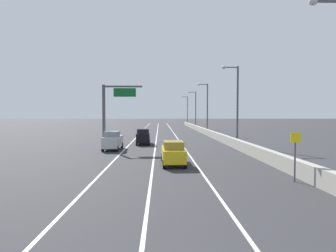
# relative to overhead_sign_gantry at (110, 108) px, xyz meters

# --- Properties ---
(ground_plane) EXTENTS (320.00, 320.00, 0.00)m
(ground_plane) POSITION_rel_overhead_sign_gantry_xyz_m (7.26, 34.26, -4.73)
(ground_plane) COLOR #2D2D30
(lane_stripe_left) EXTENTS (0.16, 130.00, 0.00)m
(lane_stripe_left) POSITION_rel_overhead_sign_gantry_xyz_m (1.76, 25.26, -4.73)
(lane_stripe_left) COLOR silver
(lane_stripe_left) RESTS_ON ground_plane
(lane_stripe_center) EXTENTS (0.16, 130.00, 0.00)m
(lane_stripe_center) POSITION_rel_overhead_sign_gantry_xyz_m (5.26, 25.26, -4.73)
(lane_stripe_center) COLOR silver
(lane_stripe_center) RESTS_ON ground_plane
(lane_stripe_right) EXTENTS (0.16, 130.00, 0.00)m
(lane_stripe_right) POSITION_rel_overhead_sign_gantry_xyz_m (8.76, 25.26, -4.73)
(lane_stripe_right) COLOR silver
(lane_stripe_right) RESTS_ON ground_plane
(jersey_barrier_right) EXTENTS (0.60, 120.00, 1.10)m
(jersey_barrier_right) POSITION_rel_overhead_sign_gantry_xyz_m (14.90, 10.26, -4.18)
(jersey_barrier_right) COLOR #9E998E
(jersey_barrier_right) RESTS_ON ground_plane
(overhead_sign_gantry) EXTENTS (4.68, 0.36, 7.50)m
(overhead_sign_gantry) POSITION_rel_overhead_sign_gantry_xyz_m (0.00, 0.00, 0.00)
(overhead_sign_gantry) COLOR #47474C
(overhead_sign_gantry) RESTS_ON ground_plane
(speed_advisory_sign) EXTENTS (0.60, 0.11, 3.00)m
(speed_advisory_sign) POSITION_rel_overhead_sign_gantry_xyz_m (14.00, -17.23, -2.96)
(speed_advisory_sign) COLOR #4C4C51
(speed_advisory_sign) RESTS_ON ground_plane
(lamp_post_right_second) EXTENTS (2.14, 0.44, 10.17)m
(lamp_post_right_second) POSITION_rel_overhead_sign_gantry_xyz_m (15.42, 2.38, 1.11)
(lamp_post_right_second) COLOR #4C4C51
(lamp_post_right_second) RESTS_ON ground_plane
(lamp_post_right_third) EXTENTS (2.14, 0.44, 10.17)m
(lamp_post_right_third) POSITION_rel_overhead_sign_gantry_xyz_m (15.13, 24.27, 1.11)
(lamp_post_right_third) COLOR #4C4C51
(lamp_post_right_third) RESTS_ON ground_plane
(lamp_post_right_fourth) EXTENTS (2.14, 0.44, 10.17)m
(lamp_post_right_fourth) POSITION_rel_overhead_sign_gantry_xyz_m (15.47, 46.16, 1.11)
(lamp_post_right_fourth) COLOR #4C4C51
(lamp_post_right_fourth) RESTS_ON ground_plane
(lamp_post_right_fifth) EXTENTS (2.14, 0.44, 10.17)m
(lamp_post_right_fifth) POSITION_rel_overhead_sign_gantry_xyz_m (15.23, 68.05, 1.11)
(lamp_post_right_fifth) COLOR #4C4C51
(lamp_post_right_fifth) RESTS_ON ground_plane
(car_silver_0) EXTENTS (1.88, 4.29, 2.14)m
(car_silver_0) POSITION_rel_overhead_sign_gantry_xyz_m (0.46, -1.21, -3.67)
(car_silver_0) COLOR #B7B7BC
(car_silver_0) RESTS_ON ground_plane
(car_yellow_1) EXTENTS (1.91, 4.70, 1.94)m
(car_yellow_1) POSITION_rel_overhead_sign_gantry_xyz_m (6.90, -10.92, -3.76)
(car_yellow_1) COLOR gold
(car_yellow_1) RESTS_ON ground_plane
(car_black_2) EXTENTS (1.88, 4.39, 2.10)m
(car_black_2) POSITION_rel_overhead_sign_gantry_xyz_m (3.59, 4.73, -3.69)
(car_black_2) COLOR black
(car_black_2) RESTS_ON ground_plane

